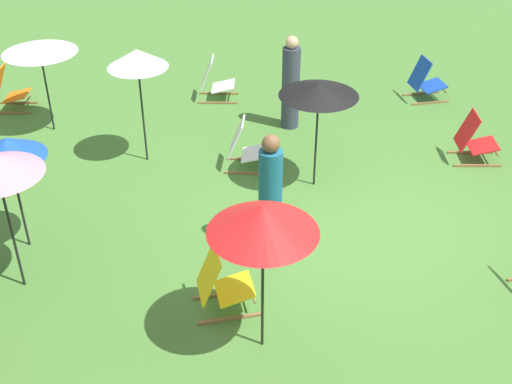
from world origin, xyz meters
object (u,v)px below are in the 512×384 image
object	(u,v)px
umbrella_3	(263,219)
umbrella_4	(39,46)
umbrella_1	(319,89)
deckchair_5	(426,82)
deckchair_7	(474,140)
umbrella_5	(137,59)
deckchair_4	(8,91)
person_1	(291,85)
deckchair_2	(222,284)
person_3	(270,196)
deckchair_9	(215,81)
deckchair_11	(246,147)
umbrella_2	(7,148)

from	to	relation	value
umbrella_3	umbrella_4	bearing A→B (deg)	30.91
umbrella_1	deckchair_5	bearing A→B (deg)	-41.31
deckchair_7	umbrella_5	xyz separation A→B (m)	(0.41, 5.32, 1.38)
deckchair_5	umbrella_4	size ratio (longest dim) A/B	0.50
deckchair_4	umbrella_5	size ratio (longest dim) A/B	0.44
deckchair_7	person_1	distance (m)	3.21
deckchair_2	deckchair_4	size ratio (longest dim) A/B	1.00
person_3	umbrella_4	bearing A→B (deg)	-162.55
deckchair_9	person_1	size ratio (longest dim) A/B	0.50
umbrella_3	person_1	xyz separation A→B (m)	(5.32, -0.93, -0.92)
deckchair_5	umbrella_3	bearing A→B (deg)	142.04
deckchair_5	deckchair_9	distance (m)	4.05
deckchair_9	umbrella_4	size ratio (longest dim) A/B	0.50
deckchair_11	umbrella_4	bearing A→B (deg)	72.71
deckchair_2	deckchair_9	bearing A→B (deg)	-8.47
umbrella_4	deckchair_7	bearing A→B (deg)	-102.94
person_3	deckchair_7	bearing A→B (deg)	94.56
deckchair_4	umbrella_2	xyz separation A→B (m)	(-4.35, -1.25, 1.13)
umbrella_3	deckchair_11	bearing A→B (deg)	-0.81
deckchair_4	umbrella_1	xyz separation A→B (m)	(-3.11, -5.33, 1.23)
deckchair_7	umbrella_4	xyz separation A→B (m)	(1.62, 7.05, 1.17)
umbrella_4	umbrella_2	bearing A→B (deg)	-175.22
deckchair_7	umbrella_5	size ratio (longest dim) A/B	0.44
deckchair_5	umbrella_5	size ratio (longest dim) A/B	0.44
deckchair_11	person_3	bearing A→B (deg)	-166.88
umbrella_3	person_3	bearing A→B (deg)	-7.83
deckchair_11	umbrella_2	size ratio (longest dim) A/B	0.51
deckchair_9	umbrella_4	xyz separation A→B (m)	(-1.08, 2.91, 1.17)
deckchair_5	deckchair_11	world-z (taller)	same
deckchair_9	deckchair_5	bearing A→B (deg)	-88.77
deckchair_2	umbrella_1	world-z (taller)	umbrella_1
umbrella_2	umbrella_4	size ratio (longest dim) A/B	0.99
deckchair_7	person_3	world-z (taller)	person_3
deckchair_4	umbrella_2	distance (m)	4.67
umbrella_1	umbrella_3	world-z (taller)	umbrella_3
umbrella_1	umbrella_4	xyz separation A→B (m)	(2.18, 4.36, -0.05)
person_1	deckchair_9	bearing A→B (deg)	-61.60
deckchair_5	deckchair_11	size ratio (longest dim) A/B	1.00
person_3	umbrella_1	bearing A→B (deg)	125.48
umbrella_1	person_1	distance (m)	2.16
deckchair_9	person_3	bearing A→B (deg)	-166.94
deckchair_11	umbrella_4	world-z (taller)	umbrella_4
deckchair_2	umbrella_1	distance (m)	3.32
deckchair_2	umbrella_4	size ratio (longest dim) A/B	0.50
person_1	person_3	distance (m)	3.60
deckchair_7	umbrella_4	bearing A→B (deg)	81.72
deckchair_9	person_1	distance (m)	1.86
deckchair_9	umbrella_3	xyz separation A→B (m)	(-6.58, -0.38, 1.34)
umbrella_5	person_1	size ratio (longest dim) A/B	1.13
umbrella_4	person_1	bearing A→B (deg)	-92.39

